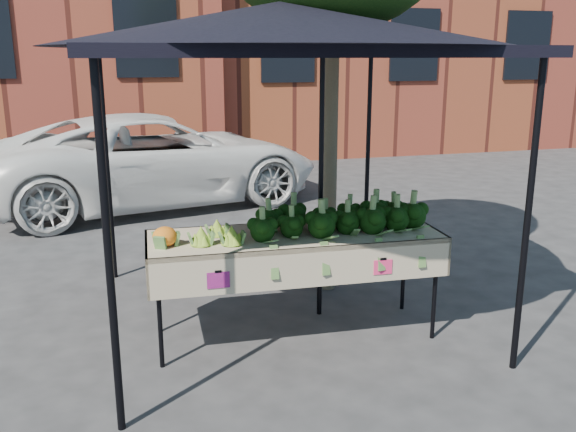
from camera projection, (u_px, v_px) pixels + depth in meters
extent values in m
plane|color=#2C2C2E|center=(280.00, 333.00, 5.29)|extent=(90.00, 90.00, 0.00)
cube|color=#BDAF96|center=(295.00, 285.00, 5.15)|extent=(2.44, 0.93, 0.90)
cube|color=#F22D8C|center=(222.00, 282.00, 4.53)|extent=(0.17, 0.01, 0.12)
cube|color=#FB2F70|center=(384.00, 266.00, 4.88)|extent=(0.17, 0.01, 0.12)
ellipsoid|color=black|center=(335.00, 214.00, 5.13)|extent=(1.55, 0.58, 0.27)
ellipsoid|color=#87B735|center=(214.00, 228.00, 4.82)|extent=(0.44, 0.48, 0.21)
ellipsoid|color=orange|center=(165.00, 234.00, 4.69)|extent=(0.21, 0.21, 0.19)
imported|color=white|center=(149.00, 36.00, 9.27)|extent=(1.93, 2.65, 5.20)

